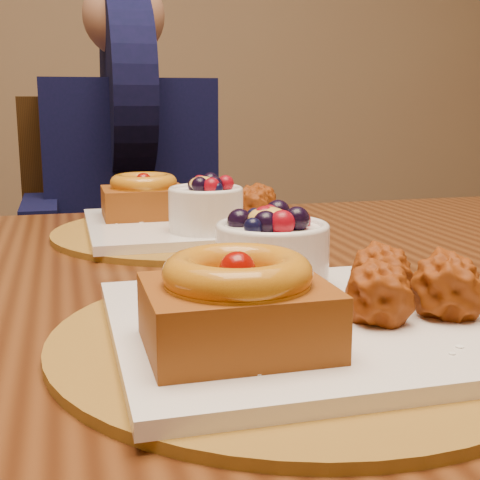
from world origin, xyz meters
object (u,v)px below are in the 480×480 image
object	(u,v)px
dining_table	(229,340)
chair_far	(132,284)
diner	(129,157)
place_setting_far	(189,216)
place_setting_near	(291,303)

from	to	relation	value
dining_table	chair_far	distance (m)	0.83
chair_far	diner	world-z (taller)	diner
place_setting_far	diner	xyz separation A→B (m)	(-0.02, 0.65, 0.03)
place_setting_far	diner	distance (m)	0.65
place_setting_near	place_setting_far	size ratio (longest dim) A/B	1.00
place_setting_far	place_setting_near	bearing A→B (deg)	-90.06
dining_table	place_setting_near	bearing A→B (deg)	-91.00
place_setting_far	diner	size ratio (longest dim) A/B	0.50
dining_table	chair_far	size ratio (longest dim) A/B	1.69
dining_table	diner	size ratio (longest dim) A/B	2.10
place_setting_near	diner	xyz separation A→B (m)	(-0.02, 1.07, 0.03)
place_setting_far	diner	world-z (taller)	diner
dining_table	chair_far	world-z (taller)	chair_far
dining_table	place_setting_near	xyz separation A→B (m)	(-0.00, -0.21, 0.11)
dining_table	place_setting_far	size ratio (longest dim) A/B	4.21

